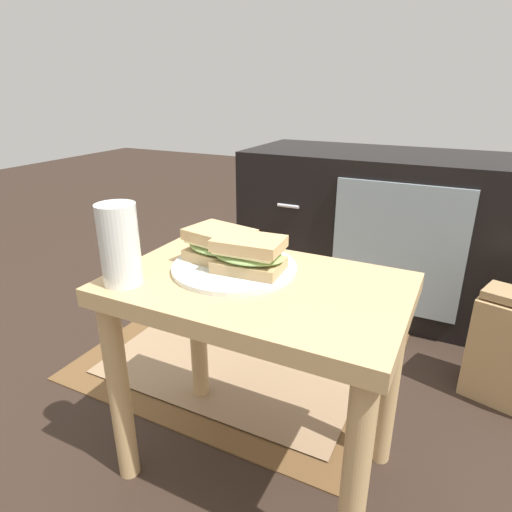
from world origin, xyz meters
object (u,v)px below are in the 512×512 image
at_px(tv_cabinet, 374,230).
at_px(beer_glass, 120,247).
at_px(sandwich_front, 220,245).
at_px(plate, 234,267).
at_px(sandwich_back, 249,254).

relative_size(tv_cabinet, beer_glass, 6.31).
bearing_deg(beer_glass, sandwich_front, 53.97).
xyz_separation_m(plate, sandwich_front, (-0.04, 0.01, 0.04)).
bearing_deg(beer_glass, plate, 43.84).
height_order(tv_cabinet, sandwich_back, tv_cabinet).
xyz_separation_m(sandwich_front, beer_glass, (-0.12, -0.16, 0.03)).
distance_m(tv_cabinet, plate, 0.94).
relative_size(tv_cabinet, sandwich_back, 6.56).
bearing_deg(sandwich_front, tv_cabinet, 81.54).
height_order(tv_cabinet, beer_glass, beer_glass).
bearing_deg(plate, sandwich_front, 164.73).
bearing_deg(sandwich_front, beer_glass, -126.03).
bearing_deg(sandwich_back, sandwich_front, 164.73).
xyz_separation_m(sandwich_back, beer_glass, (-0.19, -0.14, 0.03)).
bearing_deg(plate, tv_cabinet, 84.02).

